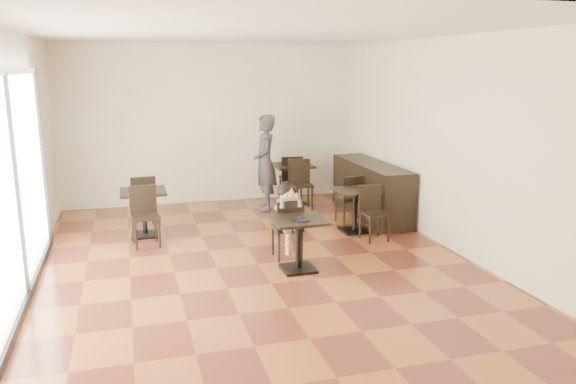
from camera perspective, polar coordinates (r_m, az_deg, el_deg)
name	(u,v)px	position (r m, az deg, el deg)	size (l,w,h in m)	color
floor	(258,264)	(8.08, -3.09, -7.30)	(6.00, 8.00, 0.01)	brown
ceiling	(255,31)	(7.61, -3.39, 15.99)	(6.00, 8.00, 0.01)	silver
wall_back	(212,124)	(11.58, -7.75, 6.83)	(6.00, 0.01, 3.20)	white
wall_front	(386,236)	(3.98, 9.97, -4.47)	(6.00, 0.01, 3.20)	white
wall_left	(16,163)	(7.60, -25.87, 2.64)	(0.01, 8.00, 3.20)	white
wall_right	(450,144)	(8.84, 16.12, 4.66)	(0.01, 8.00, 3.20)	white
storefront_window	(14,188)	(7.14, -26.11, 0.41)	(0.04, 4.50, 2.60)	white
child_table	(298,244)	(7.71, 1.04, -5.35)	(0.70, 0.70, 0.74)	black
child_chair	(287,228)	(8.19, -0.10, -3.71)	(0.40, 0.40, 0.89)	black
child	(287,221)	(8.16, -0.10, -2.93)	(0.40, 0.56, 1.12)	gray
plate	(301,220)	(7.51, 1.28, -2.83)	(0.25, 0.25, 0.02)	black
pizza_slice	(291,196)	(7.88, 0.28, -0.41)	(0.26, 0.20, 0.06)	#E1AF7D
adult_patron	(265,163)	(10.91, -2.34, 3.01)	(0.68, 0.44, 1.85)	#3D3C41
cafe_table_mid	(355,211)	(9.57, 6.80, -1.89)	(0.69, 0.69, 0.73)	black
cafe_table_left	(144,213)	(9.56, -14.39, -2.10)	(0.73, 0.73, 0.77)	black
cafe_table_back	(293,184)	(11.46, 0.48, 0.83)	(0.76, 0.76, 0.81)	black
chair_mid_a	(349,199)	(10.09, 6.18, -0.68)	(0.39, 0.39, 0.88)	black
chair_mid_b	(375,214)	(9.11, 8.81, -2.22)	(0.39, 0.39, 0.88)	black
chair_left_a	(143,201)	(10.07, -14.54, -0.90)	(0.42, 0.42, 0.93)	black
chair_left_b	(145,217)	(9.01, -14.29, -2.48)	(0.42, 0.42, 0.93)	black
chair_back_a	(291,178)	(11.59, 0.26, 1.38)	(0.44, 0.44, 0.97)	black
chair_back_b	(301,185)	(10.93, 1.31, 0.69)	(0.44, 0.44, 0.97)	black
service_counter	(371,190)	(10.60, 8.42, 0.25)	(0.60, 2.40, 1.00)	black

